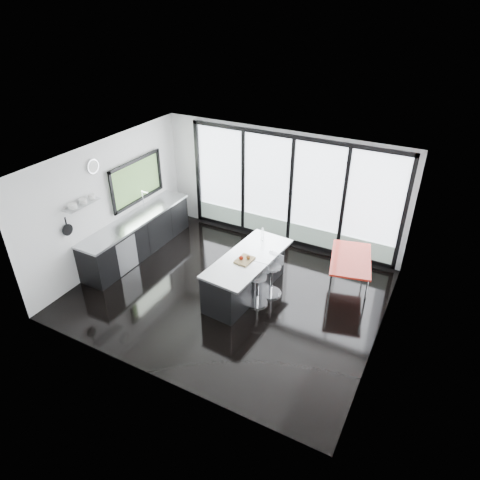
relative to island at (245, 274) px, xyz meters
The scene contains 11 objects.
floor 0.56m from the island, 144.19° to the right, with size 6.00×5.00×0.00m, color black.
ceiling 2.38m from the island, 144.19° to the right, with size 6.00×5.00×0.00m, color white.
wall_back 2.41m from the island, 90.08° to the left, with size 6.00×0.09×2.80m.
wall_front 2.87m from the island, 95.81° to the right, with size 6.00×0.00×2.80m, color silver.
wall_left 3.43m from the island, behind, with size 0.26×5.00×2.80m.
wall_right 2.89m from the island, ahead, with size 0.00×5.00×2.80m, color silver.
counter_cabinets 2.95m from the island, behind, with size 0.69×3.24×1.36m.
island is the anchor object (origin of this frame).
bar_stool_near 0.45m from the island, 29.60° to the right, with size 0.43×0.43×0.68m, color silver.
bar_stool_far 0.54m from the island, 21.01° to the left, with size 0.45×0.45×0.71m, color silver.
red_table 2.16m from the island, 31.73° to the left, with size 0.79×1.38×0.74m, color maroon.
Camera 1 is at (3.53, -6.16, 5.48)m, focal length 32.00 mm.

